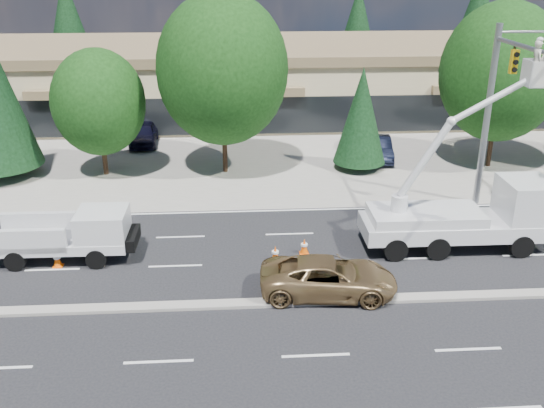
{
  "coord_description": "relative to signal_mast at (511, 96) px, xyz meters",
  "views": [
    {
      "loc": [
        -2.45,
        -19.19,
        11.87
      ],
      "look_at": [
        -0.95,
        3.86,
        2.4
      ],
      "focal_mm": 40.0,
      "sensor_mm": 36.0,
      "label": 1
    }
  ],
  "objects": [
    {
      "name": "parked_car_east",
      "position": [
        -3.4,
        9.78,
        -5.37
      ],
      "size": [
        1.9,
        4.32,
        1.38
      ],
      "primitive_type": "imported",
      "rotation": [
        0.0,
        0.0,
        -0.11
      ],
      "color": "black",
      "rests_on": "ground"
    },
    {
      "name": "tree_back_a",
      "position": [
        -28.03,
        34.96,
        -0.44
      ],
      "size": [
        5.31,
        5.31,
        10.46
      ],
      "color": "#332114",
      "rests_on": "ground"
    },
    {
      "name": "tree_back_c",
      "position": [
        -0.03,
        34.96,
        -0.92
      ],
      "size": [
        4.86,
        4.86,
        9.57
      ],
      "color": "#332114",
      "rests_on": "ground"
    },
    {
      "name": "traffic_cone_a",
      "position": [
        -19.86,
        -3.55,
        -5.72
      ],
      "size": [
        0.4,
        0.4,
        0.7
      ],
      "color": "#F25807",
      "rests_on": "ground"
    },
    {
      "name": "road_median",
      "position": [
        -10.03,
        -7.04,
        -6.0
      ],
      "size": [
        120.0,
        0.55,
        0.12
      ],
      "primitive_type": "cube",
      "color": "gray",
      "rests_on": "ground"
    },
    {
      "name": "ground",
      "position": [
        -10.03,
        -7.04,
        -6.06
      ],
      "size": [
        140.0,
        140.0,
        0.0
      ],
      "primitive_type": "plane",
      "color": "black",
      "rests_on": "ground"
    },
    {
      "name": "tree_front_f",
      "position": [
        2.97,
        7.96,
        -0.38
      ],
      "size": [
        6.99,
        6.99,
        9.7
      ],
      "color": "#332114",
      "rests_on": "ground"
    },
    {
      "name": "tree_front_c",
      "position": [
        -20.03,
        7.96,
        -1.79
      ],
      "size": [
        5.25,
        5.25,
        7.28
      ],
      "color": "#332114",
      "rests_on": "ground"
    },
    {
      "name": "tree_front_e",
      "position": [
        -5.03,
        7.96,
        -2.79
      ],
      "size": [
        3.09,
        3.09,
        6.09
      ],
      "color": "#332114",
      "rests_on": "ground"
    },
    {
      "name": "tree_front_d",
      "position": [
        -13.03,
        7.96,
        -0.05
      ],
      "size": [
        7.4,
        7.4,
        10.27
      ],
      "color": "#332114",
      "rests_on": "ground"
    },
    {
      "name": "strip_mall",
      "position": [
        -10.03,
        22.93,
        -3.23
      ],
      "size": [
        50.4,
        15.4,
        5.5
      ],
      "color": "tan",
      "rests_on": "ground"
    },
    {
      "name": "traffic_cone_c",
      "position": [
        -9.58,
        -3.05,
        -5.72
      ],
      "size": [
        0.4,
        0.4,
        0.7
      ],
      "color": "#F25807",
      "rests_on": "ground"
    },
    {
      "name": "traffic_cone_b",
      "position": [
        -10.87,
        -3.67,
        -5.72
      ],
      "size": [
        0.4,
        0.4,
        0.7
      ],
      "color": "#F25807",
      "rests_on": "ground"
    },
    {
      "name": "concrete_apron",
      "position": [
        -10.03,
        12.96,
        -6.05
      ],
      "size": [
        140.0,
        22.0,
        0.01
      ],
      "primitive_type": "cube",
      "color": "gray",
      "rests_on": "ground"
    },
    {
      "name": "utility_pickup",
      "position": [
        -19.37,
        -2.85,
        -5.18
      ],
      "size": [
        5.58,
        2.26,
        2.13
      ],
      "rotation": [
        0.0,
        0.0,
        -0.01
      ],
      "color": "silver",
      "rests_on": "ground"
    },
    {
      "name": "tree_back_b",
      "position": [
        -14.03,
        34.96,
        -0.21
      ],
      "size": [
        5.53,
        5.53,
        10.9
      ],
      "color": "#332114",
      "rests_on": "ground"
    },
    {
      "name": "parked_car_west",
      "position": [
        -18.59,
        13.96,
        -5.31
      ],
      "size": [
        1.97,
        4.47,
        1.5
      ],
      "primitive_type": "imported",
      "rotation": [
        0.0,
        0.0,
        0.05
      ],
      "color": "black",
      "rests_on": "ground"
    },
    {
      "name": "tree_back_d",
      "position": [
        11.97,
        34.96,
        -0.12
      ],
      "size": [
        5.62,
        5.62,
        11.07
      ],
      "color": "#332114",
      "rests_on": "ground"
    },
    {
      "name": "minivan",
      "position": [
        -9.06,
        -6.44,
        -5.34
      ],
      "size": [
        5.32,
        2.81,
        1.43
      ],
      "primitive_type": "imported",
      "rotation": [
        0.0,
        0.0,
        1.48
      ],
      "color": "olive",
      "rests_on": "ground"
    },
    {
      "name": "signal_mast",
      "position": [
        0.0,
        0.0,
        0.0
      ],
      "size": [
        2.76,
        10.16,
        9.0
      ],
      "color": "gray",
      "rests_on": "ground"
    },
    {
      "name": "bucket_truck",
      "position": [
        -2.21,
        -2.85,
        -4.12
      ],
      "size": [
        8.3,
        2.64,
        8.97
      ],
      "rotation": [
        0.0,
        0.0,
        -0.01
      ],
      "color": "silver",
      "rests_on": "ground"
    }
  ]
}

